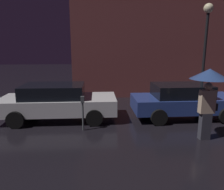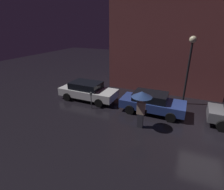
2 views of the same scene
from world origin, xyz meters
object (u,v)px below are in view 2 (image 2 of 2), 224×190
object	(u,v)px
pedestrian_with_umbrella	(142,99)
parked_car_blue	(152,102)
parked_car_white	(88,91)
street_lamp_near	(190,57)
parking_meter	(91,98)

from	to	relation	value
pedestrian_with_umbrella	parked_car_blue	bearing A→B (deg)	82.91
parked_car_white	pedestrian_with_umbrella	size ratio (longest dim) A/B	2.04
street_lamp_near	parked_car_blue	bearing A→B (deg)	-129.46
parking_meter	street_lamp_near	size ratio (longest dim) A/B	0.25
parking_meter	street_lamp_near	distance (m)	7.36
pedestrian_with_umbrella	parking_meter	bearing A→B (deg)	162.71
pedestrian_with_umbrella	street_lamp_near	world-z (taller)	street_lamp_near
parked_car_blue	pedestrian_with_umbrella	xyz separation A→B (m)	(-0.19, -2.17, 1.04)
parked_car_blue	pedestrian_with_umbrella	bearing A→B (deg)	-94.59
parking_meter	parked_car_white	bearing A→B (deg)	129.05
pedestrian_with_umbrella	parking_meter	distance (m)	4.08
parked_car_blue	parking_meter	xyz separation A→B (m)	(-4.01, -1.14, 0.03)
parked_car_white	parking_meter	size ratio (longest dim) A/B	3.73
parked_car_blue	street_lamp_near	bearing A→B (deg)	50.87
street_lamp_near	pedestrian_with_umbrella	bearing A→B (deg)	-114.96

